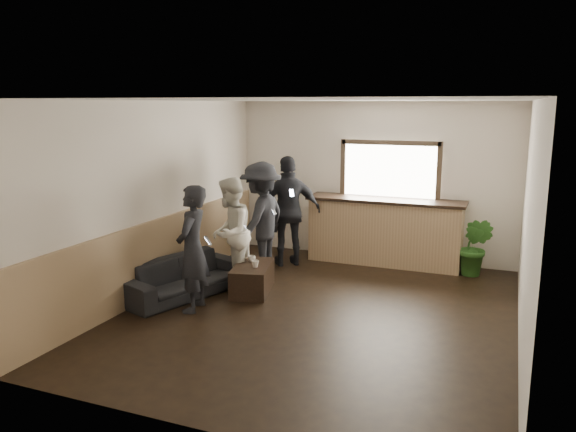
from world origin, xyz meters
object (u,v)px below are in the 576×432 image
at_px(coffee_table, 252,278).
at_px(person_b, 230,233).
at_px(cup_a, 252,259).
at_px(person_c, 261,219).
at_px(potted_plant, 475,247).
at_px(cup_b, 255,264).
at_px(bar_counter, 385,227).
at_px(sofa, 184,277).
at_px(person_a, 192,249).
at_px(person_d, 289,211).

relative_size(coffee_table, person_b, 0.55).
xyz_separation_m(cup_a, person_c, (-0.14, 0.66, 0.47)).
bearing_deg(potted_plant, cup_b, -143.80).
height_order(coffee_table, person_c, person_c).
bearing_deg(bar_counter, person_c, -140.12).
height_order(cup_a, person_b, person_b).
height_order(bar_counter, cup_a, bar_counter).
relative_size(coffee_table, potted_plant, 0.96).
height_order(sofa, cup_a, sofa).
relative_size(cup_a, person_b, 0.07).
bearing_deg(potted_plant, bar_counter, 172.09).
height_order(bar_counter, sofa, bar_counter).
relative_size(cup_a, person_c, 0.06).
distance_m(potted_plant, person_c, 3.48).
distance_m(cup_b, potted_plant, 3.61).
relative_size(cup_b, person_b, 0.06).
bearing_deg(potted_plant, person_a, -138.61).
bearing_deg(person_a, person_b, 169.89).
relative_size(cup_b, person_d, 0.06).
distance_m(sofa, person_b, 0.95).
bearing_deg(person_b, cup_b, 57.48).
relative_size(bar_counter, person_c, 1.46).
xyz_separation_m(cup_a, person_d, (0.05, 1.38, 0.49)).
distance_m(cup_a, person_a, 1.24).
xyz_separation_m(coffee_table, person_d, (-0.03, 1.55, 0.74)).
distance_m(person_a, person_b, 1.08).
bearing_deg(potted_plant, person_b, -150.51).
relative_size(sofa, cup_b, 17.87).
relative_size(bar_counter, coffee_table, 2.91).
height_order(potted_plant, person_b, person_b).
bearing_deg(sofa, potted_plant, -37.54).
bearing_deg(bar_counter, person_d, -154.78).
relative_size(bar_counter, person_d, 1.43).
relative_size(sofa, potted_plant, 1.96).
height_order(coffee_table, person_a, person_a).
xyz_separation_m(potted_plant, person_a, (-3.42, -3.01, 0.37)).
bearing_deg(bar_counter, cup_a, -126.86).
xyz_separation_m(bar_counter, person_d, (-1.51, -0.71, 0.30)).
bearing_deg(coffee_table, person_a, -113.32).
distance_m(bar_counter, potted_plant, 1.54).
distance_m(bar_counter, person_a, 3.75).
height_order(cup_a, person_a, person_a).
height_order(sofa, person_c, person_c).
distance_m(coffee_table, potted_plant, 3.64).
bearing_deg(person_a, person_c, 163.99).
height_order(coffee_table, potted_plant, potted_plant).
bearing_deg(person_c, coffee_table, 19.11).
xyz_separation_m(bar_counter, person_a, (-1.90, -3.22, 0.21)).
xyz_separation_m(sofa, cup_a, (0.78, 0.67, 0.18)).
bearing_deg(potted_plant, coffee_table, -145.70).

